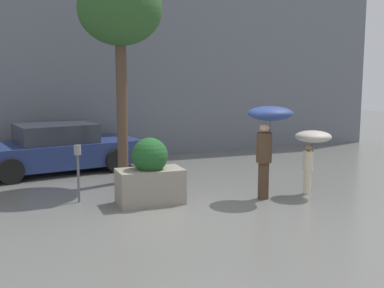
{
  "coord_description": "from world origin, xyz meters",
  "views": [
    {
      "loc": [
        -3.26,
        -8.08,
        2.6
      ],
      "look_at": [
        0.44,
        1.6,
        1.05
      ],
      "focal_mm": 45.0,
      "sensor_mm": 36.0,
      "label": 1
    }
  ],
  "objects_px": {
    "street_tree": "(120,13)",
    "person_adult": "(268,127)",
    "parked_car_near": "(56,149)",
    "person_child": "(312,142)",
    "parking_meter": "(78,161)",
    "planter_box": "(150,175)"
  },
  "relations": [
    {
      "from": "parking_meter",
      "to": "person_child",
      "type": "bearing_deg",
      "value": -13.44
    },
    {
      "from": "person_adult",
      "to": "street_tree",
      "type": "bearing_deg",
      "value": 124.14
    },
    {
      "from": "person_child",
      "to": "person_adult",
      "type": "bearing_deg",
      "value": -126.46
    },
    {
      "from": "person_adult",
      "to": "parked_car_near",
      "type": "xyz_separation_m",
      "value": [
        -3.82,
        4.42,
        -0.91
      ]
    },
    {
      "from": "planter_box",
      "to": "street_tree",
      "type": "distance_m",
      "value": 3.91
    },
    {
      "from": "parked_car_near",
      "to": "parking_meter",
      "type": "relative_size",
      "value": 3.87
    },
    {
      "from": "person_child",
      "to": "parked_car_near",
      "type": "height_order",
      "value": "person_child"
    },
    {
      "from": "planter_box",
      "to": "person_adult",
      "type": "height_order",
      "value": "person_adult"
    },
    {
      "from": "person_adult",
      "to": "person_child",
      "type": "distance_m",
      "value": 1.1
    },
    {
      "from": "planter_box",
      "to": "person_adult",
      "type": "distance_m",
      "value": 2.6
    },
    {
      "from": "street_tree",
      "to": "parking_meter",
      "type": "bearing_deg",
      "value": -131.36
    },
    {
      "from": "person_adult",
      "to": "street_tree",
      "type": "xyz_separation_m",
      "value": [
        -2.47,
        2.48,
        2.43
      ]
    },
    {
      "from": "planter_box",
      "to": "person_child",
      "type": "height_order",
      "value": "person_child"
    },
    {
      "from": "person_child",
      "to": "street_tree",
      "type": "height_order",
      "value": "street_tree"
    },
    {
      "from": "planter_box",
      "to": "person_child",
      "type": "relative_size",
      "value": 0.96
    },
    {
      "from": "planter_box",
      "to": "street_tree",
      "type": "relative_size",
      "value": 0.27
    },
    {
      "from": "person_adult",
      "to": "parked_car_near",
      "type": "distance_m",
      "value": 5.92
    },
    {
      "from": "planter_box",
      "to": "person_child",
      "type": "bearing_deg",
      "value": -8.81
    },
    {
      "from": "street_tree",
      "to": "person_adult",
      "type": "bearing_deg",
      "value": -45.14
    },
    {
      "from": "person_child",
      "to": "parking_meter",
      "type": "distance_m",
      "value": 4.88
    },
    {
      "from": "person_child",
      "to": "street_tree",
      "type": "bearing_deg",
      "value": -159.46
    },
    {
      "from": "planter_box",
      "to": "street_tree",
      "type": "xyz_separation_m",
      "value": [
        -0.09,
        2.0,
        3.36
      ]
    }
  ]
}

